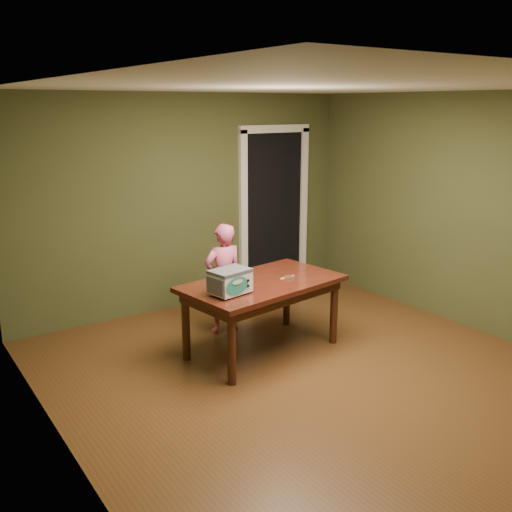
% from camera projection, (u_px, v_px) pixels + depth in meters
% --- Properties ---
extents(floor, '(5.00, 5.00, 0.00)m').
position_uv_depth(floor, '(317.00, 377.00, 5.30)').
color(floor, '#573318').
rests_on(floor, ground).
extents(room_shell, '(4.52, 5.02, 2.61)m').
position_uv_depth(room_shell, '(323.00, 195.00, 4.86)').
color(room_shell, '#434A27').
rests_on(room_shell, ground).
extents(doorway, '(1.10, 0.66, 2.25)m').
position_uv_depth(doorway, '(261.00, 208.00, 7.95)').
color(doorway, black).
rests_on(doorway, ground).
extents(dining_table, '(1.71, 1.11, 0.75)m').
position_uv_depth(dining_table, '(263.00, 291.00, 5.71)').
color(dining_table, '#39130C').
rests_on(dining_table, floor).
extents(toy_oven, '(0.42, 0.32, 0.24)m').
position_uv_depth(toy_oven, '(230.00, 281.00, 5.26)').
color(toy_oven, '#4C4F54').
rests_on(toy_oven, dining_table).
extents(baking_pan, '(0.10, 0.10, 0.02)m').
position_uv_depth(baking_pan, '(289.00, 277.00, 5.77)').
color(baking_pan, silver).
rests_on(baking_pan, dining_table).
extents(spatula, '(0.18, 0.05, 0.01)m').
position_uv_depth(spatula, '(287.00, 277.00, 5.79)').
color(spatula, '#DEB160').
rests_on(spatula, dining_table).
extents(child, '(0.47, 0.33, 1.23)m').
position_uv_depth(child, '(223.00, 278.00, 6.24)').
color(child, '#D85981').
rests_on(child, floor).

